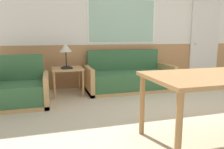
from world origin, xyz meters
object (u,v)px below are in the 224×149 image
couch (129,79)px  side_table (67,72)px  armchair (20,91)px  table_lamp (66,48)px

couch → side_table: (-1.30, -0.02, 0.21)m
armchair → table_lamp: size_ratio=1.92×
couch → side_table: bearing=-179.1°
table_lamp → couch: bearing=-3.7°
armchair → side_table: bearing=30.6°
armchair → side_table: size_ratio=1.56×
couch → armchair: (-2.12, -0.51, -0.00)m
armchair → side_table: (0.83, 0.49, 0.21)m
side_table → couch: bearing=0.9°
couch → table_lamp: bearing=176.3°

